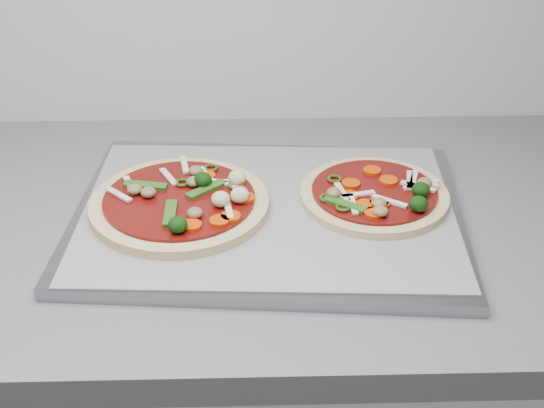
{
  "coord_description": "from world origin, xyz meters",
  "views": [
    {
      "loc": [
        0.28,
        0.45,
        1.44
      ],
      "look_at": [
        0.31,
        1.28,
        0.93
      ],
      "focal_mm": 50.0,
      "sensor_mm": 36.0,
      "label": 1
    }
  ],
  "objects": [
    {
      "name": "parchment",
      "position": [
        0.3,
        1.29,
        0.92
      ],
      "size": [
        0.5,
        0.37,
        0.0
      ],
      "primitive_type": "cube",
      "rotation": [
        0.0,
        0.0,
        -0.05
      ],
      "color": "gray",
      "rests_on": "baking_tray"
    },
    {
      "name": "pizza_left",
      "position": [
        0.19,
        1.29,
        0.93
      ],
      "size": [
        0.28,
        0.28,
        0.04
      ],
      "rotation": [
        0.0,
        0.0,
        0.22
      ],
      "color": "#D5B485",
      "rests_on": "parchment"
    },
    {
      "name": "baking_tray",
      "position": [
        0.3,
        1.29,
        0.91
      ],
      "size": [
        0.53,
        0.41,
        0.02
      ],
      "primitive_type": "cube",
      "rotation": [
        0.0,
        0.0,
        -0.09
      ],
      "color": "gray",
      "rests_on": "countertop"
    },
    {
      "name": "countertop",
      "position": [
        0.0,
        1.3,
        0.88
      ],
      "size": [
        3.6,
        0.6,
        0.04
      ],
      "primitive_type": "cube",
      "color": "slate",
      "rests_on": "base_cabinet"
    },
    {
      "name": "pizza_right",
      "position": [
        0.44,
        1.3,
        0.93
      ],
      "size": [
        0.26,
        0.26,
        0.03
      ],
      "rotation": [
        0.0,
        0.0,
        -0.38
      ],
      "color": "#D5B485",
      "rests_on": "parchment"
    }
  ]
}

